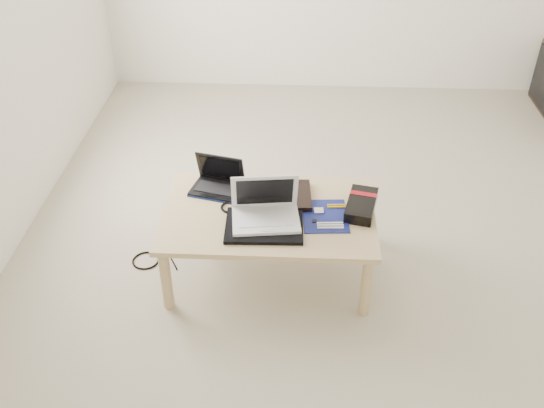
{
  "coord_description": "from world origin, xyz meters",
  "views": [
    {
      "loc": [
        -0.38,
        -2.96,
        2.26
      ],
      "look_at": [
        -0.5,
        -0.44,
        0.45
      ],
      "focal_mm": 40.0,
      "sensor_mm": 36.0,
      "label": 1
    }
  ],
  "objects_px": {
    "netbook": "(218,182)",
    "gpu_box": "(361,205)",
    "coffee_table": "(269,220)",
    "white_laptop": "(265,210)"
  },
  "relations": [
    {
      "from": "gpu_box",
      "to": "coffee_table",
      "type": "bearing_deg",
      "value": -174.42
    },
    {
      "from": "white_laptop",
      "to": "gpu_box",
      "type": "height_order",
      "value": "white_laptop"
    },
    {
      "from": "coffee_table",
      "to": "gpu_box",
      "type": "xyz_separation_m",
      "value": [
        0.48,
        0.05,
        0.08
      ]
    },
    {
      "from": "coffee_table",
      "to": "white_laptop",
      "type": "bearing_deg",
      "value": -98.68
    },
    {
      "from": "netbook",
      "to": "white_laptop",
      "type": "bearing_deg",
      "value": -45.25
    },
    {
      "from": "white_laptop",
      "to": "gpu_box",
      "type": "bearing_deg",
      "value": 13.79
    },
    {
      "from": "coffee_table",
      "to": "gpu_box",
      "type": "height_order",
      "value": "gpu_box"
    },
    {
      "from": "coffee_table",
      "to": "netbook",
      "type": "relative_size",
      "value": 3.59
    },
    {
      "from": "white_laptop",
      "to": "netbook",
      "type": "bearing_deg",
      "value": 134.75
    },
    {
      "from": "netbook",
      "to": "gpu_box",
      "type": "xyz_separation_m",
      "value": [
        0.77,
        -0.16,
        -0.01
      ]
    }
  ]
}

